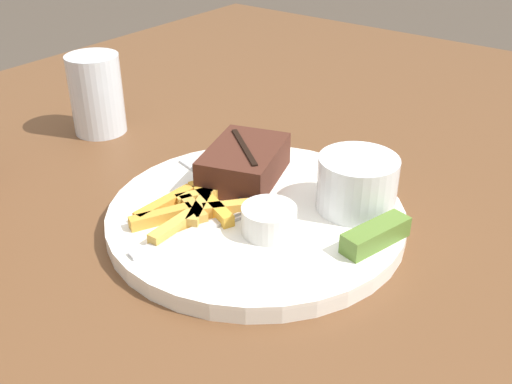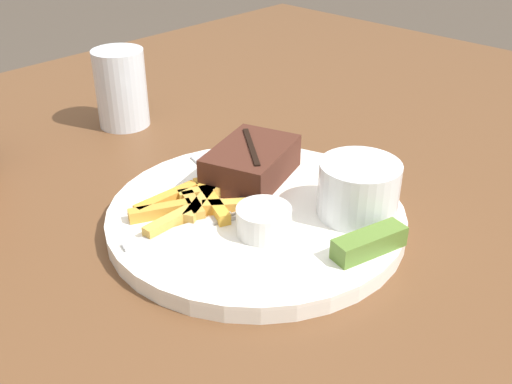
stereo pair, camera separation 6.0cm
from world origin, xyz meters
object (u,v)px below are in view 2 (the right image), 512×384
(knife_utensil, at_px, (238,190))
(drinking_glass, at_px, (121,88))
(coleslaw_cup, at_px, (359,186))
(fork_utensil, at_px, (184,229))
(steak_portion, at_px, (251,163))
(dinner_plate, at_px, (256,216))
(dipping_sauce_cup, at_px, (264,219))
(pickle_spear, at_px, (369,243))

(knife_utensil, bearing_deg, drinking_glass, 5.47)
(coleslaw_cup, xyz_separation_m, fork_utensil, (-0.14, 0.10, -0.03))
(steak_portion, distance_m, coleslaw_cup, 0.13)
(dinner_plate, bearing_deg, drinking_glass, 79.09)
(steak_portion, bearing_deg, knife_utensil, -159.16)
(drinking_glass, bearing_deg, dinner_plate, -100.91)
(dipping_sauce_cup, height_order, knife_utensil, dipping_sauce_cup)
(pickle_spear, relative_size, fork_utensil, 0.58)
(knife_utensil, relative_size, drinking_glass, 1.54)
(dinner_plate, distance_m, dipping_sauce_cup, 0.05)
(steak_portion, distance_m, knife_utensil, 0.04)
(dipping_sauce_cup, xyz_separation_m, knife_utensil, (0.04, 0.07, -0.01))
(knife_utensil, bearing_deg, dinner_plate, 178.63)
(dinner_plate, distance_m, fork_utensil, 0.08)
(steak_portion, height_order, fork_utensil, steak_portion)
(steak_portion, relative_size, dipping_sauce_cup, 2.37)
(coleslaw_cup, distance_m, dipping_sauce_cup, 0.10)
(coleslaw_cup, xyz_separation_m, drinking_glass, (-0.00, 0.39, 0.00))
(coleslaw_cup, bearing_deg, knife_utensil, 114.42)
(pickle_spear, distance_m, drinking_glass, 0.44)
(dinner_plate, height_order, fork_utensil, fork_utensil)
(coleslaw_cup, relative_size, knife_utensil, 0.49)
(dinner_plate, bearing_deg, steak_portion, 48.04)
(dinner_plate, xyz_separation_m, knife_utensil, (0.01, 0.04, 0.01))
(dipping_sauce_cup, distance_m, drinking_glass, 0.36)
(coleslaw_cup, relative_size, fork_utensil, 0.61)
(dipping_sauce_cup, relative_size, pickle_spear, 0.69)
(dipping_sauce_cup, bearing_deg, fork_utensil, 131.78)
(dipping_sauce_cup, distance_m, fork_utensil, 0.08)
(knife_utensil, bearing_deg, steak_portion, -53.62)
(drinking_glass, bearing_deg, coleslaw_cup, -89.42)
(coleslaw_cup, bearing_deg, drinking_glass, 90.58)
(coleslaw_cup, bearing_deg, dipping_sauce_cup, 153.92)
(dipping_sauce_cup, bearing_deg, pickle_spear, -64.94)
(dinner_plate, xyz_separation_m, coleslaw_cup, (0.06, -0.08, 0.04))
(dinner_plate, xyz_separation_m, fork_utensil, (-0.08, 0.02, 0.01))
(fork_utensil, distance_m, drinking_glass, 0.32)
(pickle_spear, xyz_separation_m, knife_utensil, (-0.01, 0.16, -0.01))
(steak_portion, xyz_separation_m, pickle_spear, (-0.03, -0.18, -0.01))
(dipping_sauce_cup, bearing_deg, steak_portion, 50.16)
(dipping_sauce_cup, height_order, fork_utensil, dipping_sauce_cup)
(steak_portion, relative_size, drinking_glass, 1.18)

